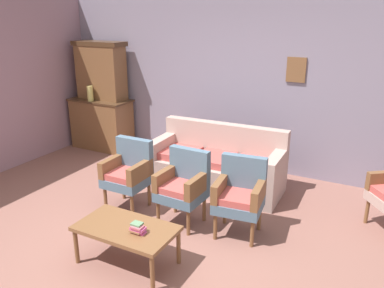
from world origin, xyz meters
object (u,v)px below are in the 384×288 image
armchair_near_cabinet (128,171)px  book_stack_on_table (138,228)px  armchair_by_doorway (183,184)px  coffee_table (126,230)px  side_cabinet (102,124)px  armchair_near_couch_end (240,193)px  floral_couch (217,166)px  vase_on_cabinet (90,94)px

armchair_near_cabinet → book_stack_on_table: armchair_near_cabinet is taller
armchair_by_doorway → coffee_table: (-0.10, -1.00, -0.12)m
side_cabinet → armchair_by_doorway: (2.69, -1.70, 0.03)m
side_cabinet → armchair_near_cabinet: size_ratio=1.28×
armchair_near_cabinet → armchair_near_couch_end: 1.51m
armchair_by_doorway → armchair_near_couch_end: 0.69m
floral_couch → book_stack_on_table: bearing=-86.5°
floral_couch → vase_on_cabinet: bearing=171.1°
vase_on_cabinet → armchair_near_couch_end: 3.77m
armchair_near_cabinet → armchair_near_couch_end: (1.51, 0.07, 0.00)m
floral_couch → armchair_near_cabinet: same height
book_stack_on_table → side_cabinet: bearing=135.3°
armchair_by_doorway → book_stack_on_table: 1.04m
vase_on_cabinet → coffee_table: 3.72m
coffee_table → book_stack_on_table: size_ratio=6.81×
floral_couch → armchair_by_doorway: (0.05, -1.09, 0.17)m
vase_on_cabinet → armchair_near_cabinet: size_ratio=0.30×
side_cabinet → armchair_by_doorway: size_ratio=1.28×
side_cabinet → armchair_near_cabinet: 2.52m
side_cabinet → floral_couch: bearing=-13.0°
armchair_near_cabinet → floral_couch: bearing=54.6°
side_cabinet → coffee_table: (2.60, -2.70, -0.09)m
side_cabinet → armchair_near_couch_end: 3.75m
vase_on_cabinet → floral_couch: size_ratio=0.14×
armchair_near_cabinet → coffee_table: size_ratio=0.90×
armchair_near_cabinet → armchair_by_doorway: size_ratio=1.00×
armchair_near_couch_end → book_stack_on_table: armchair_near_couch_end is taller
vase_on_cabinet → armchair_near_couch_end: size_ratio=0.30×
vase_on_cabinet → coffee_table: vase_on_cabinet is taller
vase_on_cabinet → armchair_near_cabinet: 2.51m
floral_couch → coffee_table: 2.09m
armchair_near_couch_end → coffee_table: bearing=-126.1°
side_cabinet → coffee_table: bearing=-46.1°
armchair_by_doorway → coffee_table: armchair_by_doorway is taller
armchair_near_couch_end → coffee_table: size_ratio=0.90×
vase_on_cabinet → coffee_table: (2.66, -2.52, -0.69)m
armchair_by_doorway → coffee_table: bearing=-95.5°
side_cabinet → vase_on_cabinet: bearing=-107.8°
armchair_near_cabinet → armchair_near_couch_end: same height
vase_on_cabinet → armchair_near_cabinet: (1.93, -1.50, -0.57)m
floral_couch → armchair_by_doorway: 1.11m
armchair_by_doorway → armchair_near_couch_end: size_ratio=1.00×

